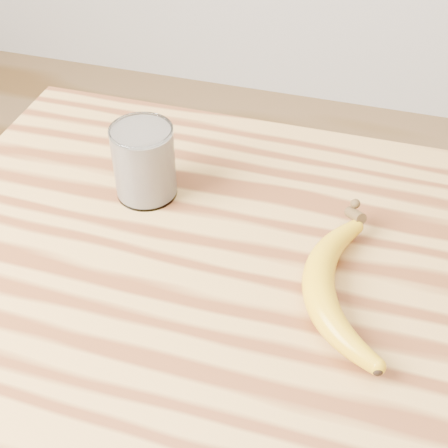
# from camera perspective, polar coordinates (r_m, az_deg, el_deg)

# --- Properties ---
(table) EXTENTS (1.20, 0.80, 0.90)m
(table) POSITION_cam_1_polar(r_m,az_deg,el_deg) (0.86, 9.91, -14.70)
(table) COLOR #B68543
(table) RESTS_ON ground
(smoothie_glass) EXTENTS (0.09, 0.09, 0.11)m
(smoothie_glass) POSITION_cam_1_polar(r_m,az_deg,el_deg) (0.89, -7.32, 5.65)
(smoothie_glass) COLOR white
(smoothie_glass) RESTS_ON table
(banana) EXTENTS (0.19, 0.35, 0.04)m
(banana) POSITION_cam_1_polar(r_m,az_deg,el_deg) (0.76, 8.53, -5.73)
(banana) COLOR gold
(banana) RESTS_ON table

